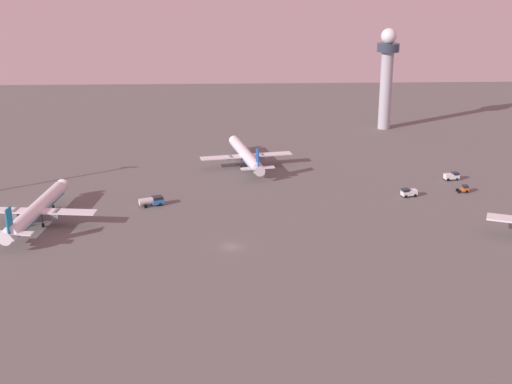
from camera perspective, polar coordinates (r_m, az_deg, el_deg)
name	(u,v)px	position (r m, az deg, el deg)	size (l,w,h in m)	color
ground_plane	(231,247)	(156.69, -1.99, -4.44)	(416.00, 416.00, 0.00)	#605E5B
control_tower	(387,71)	(263.63, 10.51, 9.55)	(8.00, 8.00, 36.50)	#A8A8B2
airplane_terminal_side	(36,210)	(176.02, -17.31, -1.40)	(29.24, 37.48, 9.61)	white
airplane_taxiway_distant	(246,155)	(214.66, -0.80, 2.99)	(28.15, 35.96, 9.28)	white
fuel_truck	(152,201)	(183.11, -8.37, -0.70)	(6.63, 4.29, 2.35)	#3372BF
pushback_tug	(465,189)	(199.75, 16.48, 0.27)	(3.14, 1.92, 2.05)	#D85919
baggage_tractor	(452,176)	(209.65, 15.52, 1.25)	(4.38, 2.55, 2.25)	white
cargo_loader	(409,192)	(192.49, 12.22, -0.03)	(4.46, 2.79, 2.25)	white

